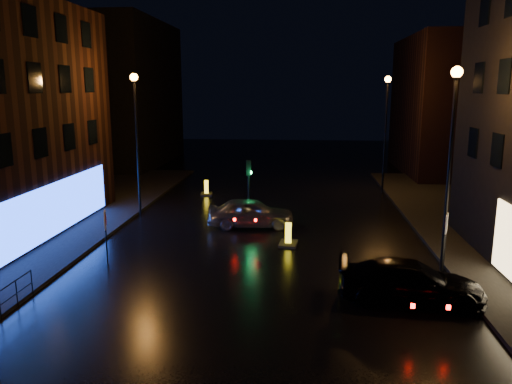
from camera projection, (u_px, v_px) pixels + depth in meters
ground at (240, 330)px, 15.85m from camera, size 120.00×120.00×0.00m
building_far_left at (124, 94)px, 49.97m from camera, size 8.00×16.00×14.00m
building_far_right at (450, 106)px, 44.49m from camera, size 8.00×14.00×12.00m
street_lamp_lfar at (136, 123)px, 29.06m from camera, size 0.44×0.44×8.37m
street_lamp_rnear at (452, 139)px, 19.87m from camera, size 0.44×0.44×8.37m
street_lamp_rfar at (386, 117)px, 35.47m from camera, size 0.44×0.44×8.37m
traffic_signal at (249, 209)px, 29.50m from camera, size 1.40×2.40×3.45m
silver_hatchback at (251, 213)px, 27.51m from camera, size 4.85×2.28×1.60m
dark_sedan at (411, 282)px, 17.79m from camera, size 5.30×2.56×1.49m
bollard_near at (288, 240)px, 24.43m from camera, size 0.96×1.34×1.11m
bollard_far at (206, 191)px, 35.98m from camera, size 0.94×1.29×1.05m
road_sign_left at (105, 224)px, 21.41m from camera, size 0.24×0.57×2.41m
road_sign_right at (446, 228)px, 20.72m from camera, size 0.26×0.57×2.44m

